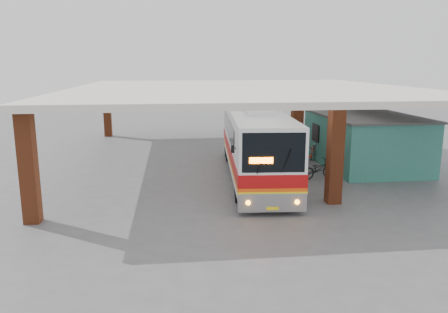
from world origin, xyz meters
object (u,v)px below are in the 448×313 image
object	(u,v)px
coach_bus	(255,142)
motorcycle	(318,169)
pedestrian	(278,178)
red_chair	(310,154)

from	to	relation	value
coach_bus	motorcycle	bearing A→B (deg)	-8.29
coach_bus	motorcycle	world-z (taller)	coach_bus
pedestrian	coach_bus	bearing A→B (deg)	-106.46
motorcycle	red_chair	size ratio (longest dim) A/B	2.37
coach_bus	motorcycle	size ratio (longest dim) A/B	6.90
pedestrian	red_chair	size ratio (longest dim) A/B	2.00
red_chair	coach_bus	bearing A→B (deg)	-120.28
red_chair	pedestrian	bearing A→B (deg)	-98.94
coach_bus	red_chair	world-z (taller)	coach_bus
pedestrian	motorcycle	bearing A→B (deg)	-160.67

